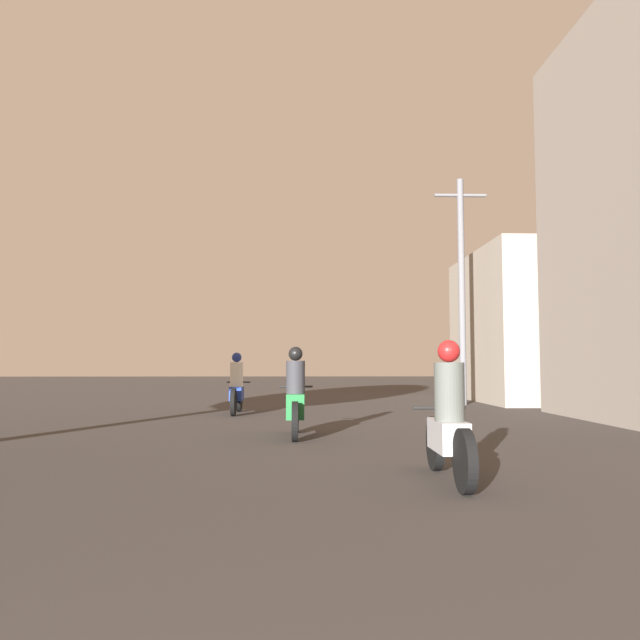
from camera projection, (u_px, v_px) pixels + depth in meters
name	position (u px, v px, depth m)	size (l,w,h in m)	color
motorcycle_silver	(449.00, 424.00, 6.66)	(0.60, 1.97, 1.50)	black
motorcycle_green	(296.00, 401.00, 10.62)	(0.60, 1.89, 1.54)	black
motorcycle_blue	(237.00, 389.00, 15.51)	(0.60, 2.06, 1.52)	black
building_right_far	(545.00, 327.00, 20.89)	(4.89, 6.46, 4.96)	gray
utility_pole_far	(462.00, 286.00, 18.99)	(1.60, 0.20, 6.92)	slate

